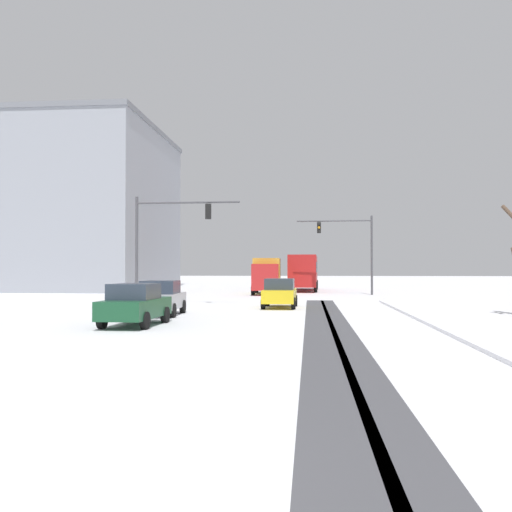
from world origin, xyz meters
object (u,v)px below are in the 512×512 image
at_px(car_silver_second, 161,298).
at_px(office_building_far_left_block, 39,210).
at_px(car_dark_green_third, 135,304).
at_px(box_truck_delivery, 267,275).
at_px(traffic_signal_near_left, 165,231).
at_px(bus_oncoming, 304,270).
at_px(car_yellow_cab_lead, 280,293).
at_px(traffic_signal_far_right, 351,241).

xyz_separation_m(car_silver_second, office_building_far_left_block, (-21.81, 32.22, 7.59)).
xyz_separation_m(car_dark_green_third, office_building_far_left_block, (-22.07, 37.03, 7.59)).
height_order(car_dark_green_third, office_building_far_left_block, office_building_far_left_block).
bearing_deg(car_silver_second, box_truck_delivery, 81.52).
xyz_separation_m(traffic_signal_near_left, office_building_far_left_block, (-20.13, 24.93, 3.96)).
height_order(car_silver_second, bus_oncoming, bus_oncoming).
bearing_deg(car_silver_second, traffic_signal_near_left, 102.92).
distance_m(car_yellow_cab_lead, car_dark_green_third, 11.51).
height_order(car_silver_second, box_truck_delivery, box_truck_delivery).
distance_m(car_yellow_cab_lead, box_truck_delivery, 16.80).
distance_m(traffic_signal_far_right, bus_oncoming, 9.30).
height_order(traffic_signal_near_left, car_yellow_cab_lead, traffic_signal_near_left).
xyz_separation_m(car_dark_green_third, box_truck_delivery, (3.05, 27.03, 0.82)).
bearing_deg(traffic_signal_far_right, traffic_signal_near_left, -130.34).
distance_m(car_dark_green_third, box_truck_delivery, 27.21).
bearing_deg(bus_oncoming, car_dark_green_third, -100.11).
bearing_deg(car_yellow_cab_lead, traffic_signal_far_right, 72.40).
height_order(traffic_signal_far_right, office_building_far_left_block, office_building_far_left_block).
bearing_deg(car_silver_second, traffic_signal_far_right, 64.28).
xyz_separation_m(traffic_signal_near_left, car_silver_second, (1.67, -7.29, -3.63)).
height_order(car_silver_second, office_building_far_left_block, office_building_far_left_block).
xyz_separation_m(traffic_signal_far_right, car_silver_second, (-10.31, -21.40, -3.62)).
bearing_deg(traffic_signal_near_left, car_dark_green_third, -80.91).
bearing_deg(box_truck_delivery, car_yellow_cab_lead, -83.27).
height_order(car_dark_green_third, box_truck_delivery, box_truck_delivery).
distance_m(car_dark_green_third, bus_oncoming, 34.84).
xyz_separation_m(traffic_signal_near_left, box_truck_delivery, (4.98, 14.93, -2.81)).
height_order(traffic_signal_near_left, car_dark_green_third, traffic_signal_near_left).
bearing_deg(traffic_signal_far_right, bus_oncoming, 115.95).
bearing_deg(office_building_far_left_block, car_dark_green_third, -59.20).
bearing_deg(office_building_far_left_block, traffic_signal_near_left, -51.07).
bearing_deg(car_dark_green_third, traffic_signal_far_right, 69.04).
height_order(car_yellow_cab_lead, office_building_far_left_block, office_building_far_left_block).
height_order(traffic_signal_far_right, car_dark_green_third, traffic_signal_far_right).
xyz_separation_m(traffic_signal_near_left, car_yellow_cab_lead, (6.95, -1.74, -3.63)).
relative_size(car_silver_second, bus_oncoming, 0.38).
distance_m(traffic_signal_far_right, car_dark_green_third, 28.30).
bearing_deg(box_truck_delivery, bus_oncoming, 67.07).
xyz_separation_m(traffic_signal_far_right, office_building_far_left_block, (-32.11, 10.82, 3.97)).
distance_m(car_silver_second, box_truck_delivery, 22.48).
height_order(traffic_signal_far_right, bus_oncoming, traffic_signal_far_right).
bearing_deg(box_truck_delivery, car_silver_second, -98.48).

